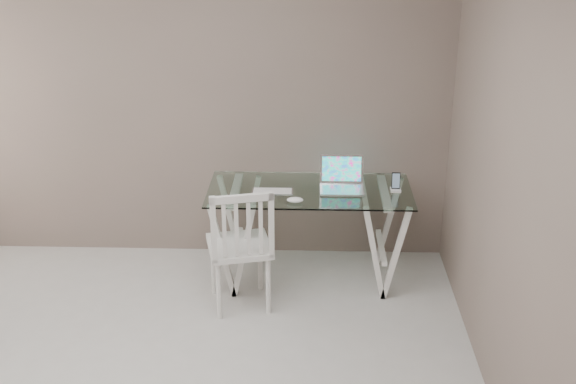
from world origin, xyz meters
The scene contains 7 objects.
room centered at (-0.06, 0.02, 1.72)m, with size 4.50×4.52×2.71m.
desk centered at (0.91, 1.79, 0.38)m, with size 1.50×0.70×0.75m.
chair centered at (0.44, 1.33, 0.52)m, with size 0.52×0.52×0.95m.
laptop centered at (1.15, 1.84, 0.80)m, with size 0.32×0.28×0.22m.
keyboard centered at (0.64, 1.73, 0.75)m, with size 0.30×0.13×0.01m, color silver.
mouse centered at (0.81, 1.55, 0.76)m, with size 0.12×0.07×0.04m, color white.
phone_dock centered at (1.54, 1.78, 0.78)m, with size 0.08×0.08×0.14m.
Camera 1 is at (0.91, -3.13, 2.79)m, focal length 45.00 mm.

